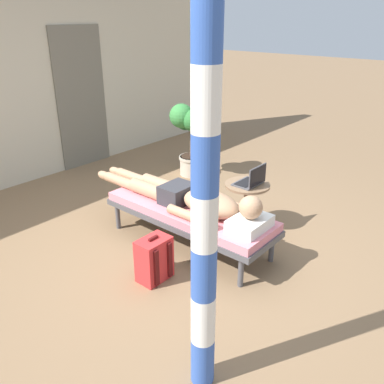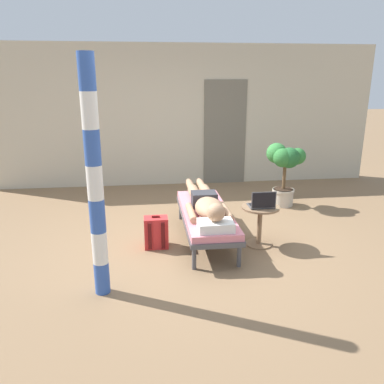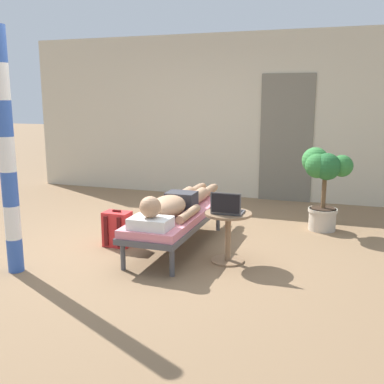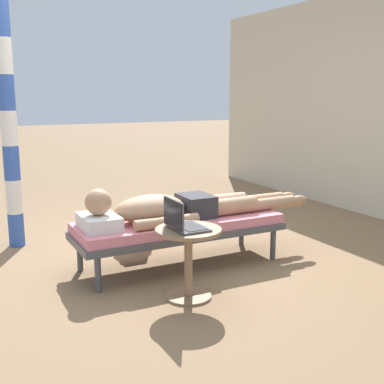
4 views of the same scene
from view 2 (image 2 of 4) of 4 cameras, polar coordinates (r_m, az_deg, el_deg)
ground_plane at (r=5.12m, az=-0.08°, el=-7.45°), size 40.00×40.00×0.00m
house_wall_back at (r=7.72m, az=-1.34°, el=11.18°), size 7.60×0.20×2.70m
house_door_panel at (r=7.78m, az=4.88°, el=8.72°), size 0.84×0.03×2.04m
lounge_chair at (r=5.08m, az=2.05°, el=-3.43°), size 0.62×1.82×0.42m
person_reclining at (r=5.00m, az=2.13°, el=-1.70°), size 0.53×2.17×0.32m
side_table at (r=5.00m, az=10.01°, el=-3.93°), size 0.48×0.48×0.52m
laptop at (r=4.88m, az=10.32°, el=-1.65°), size 0.31×0.24×0.23m
backpack at (r=4.94m, az=-5.32°, el=-5.99°), size 0.30×0.26×0.42m
potted_plant at (r=6.53m, az=13.52°, el=3.88°), size 0.63×0.53×1.05m
porch_post at (r=3.69m, az=-14.17°, el=1.38°), size 0.15×0.15×2.30m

